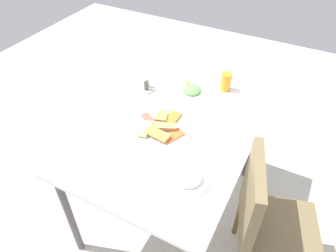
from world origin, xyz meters
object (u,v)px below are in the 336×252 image
at_px(soda_can, 226,82).
at_px(pide_platter, 162,129).
at_px(paper_napkin, 120,151).
at_px(spoon, 123,151).
at_px(fork, 118,149).
at_px(condiment_caddy, 147,87).
at_px(dining_chair, 267,219).
at_px(salad_plate_greens, 192,91).
at_px(salad_plate_rice, 188,178).
at_px(dining_table, 172,139).

bearing_deg(soda_can, pide_platter, -18.18).
xyz_separation_m(paper_napkin, spoon, (0.00, 0.02, 0.00)).
xyz_separation_m(paper_napkin, fork, (0.00, -0.02, 0.00)).
bearing_deg(spoon, paper_napkin, -72.59).
relative_size(spoon, condiment_caddy, 1.54).
height_order(dining_chair, salad_plate_greens, dining_chair).
relative_size(salad_plate_rice, spoon, 1.24).
bearing_deg(salad_plate_rice, pide_platter, -132.33).
relative_size(soda_can, spoon, 0.71).
height_order(soda_can, paper_napkin, soda_can).
height_order(pide_platter, spoon, pide_platter).
bearing_deg(condiment_caddy, soda_can, 117.52).
bearing_deg(fork, condiment_caddy, -153.43).
xyz_separation_m(pide_platter, soda_can, (-0.54, 0.18, 0.05)).
height_order(dining_table, dining_chair, dining_chair).
relative_size(dining_chair, spoon, 5.11).
xyz_separation_m(fork, condiment_caddy, (-0.55, -0.14, 0.02)).
height_order(fork, condiment_caddy, condiment_caddy).
bearing_deg(spoon, soda_can, 178.00).
bearing_deg(dining_chair, spoon, -79.16).
xyz_separation_m(paper_napkin, condiment_caddy, (-0.55, -0.16, 0.02)).
distance_m(salad_plate_greens, spoon, 0.66).
bearing_deg(fork, salad_plate_greens, -178.94).
distance_m(pide_platter, condiment_caddy, 0.41).
relative_size(dining_chair, paper_napkin, 6.25).
xyz_separation_m(fork, spoon, (0.00, 0.04, 0.00)).
bearing_deg(paper_napkin, pide_platter, 154.27).
bearing_deg(salad_plate_greens, condiment_caddy, -68.70).
bearing_deg(fork, dining_chair, 112.77).
relative_size(salad_plate_rice, soda_can, 1.75).
distance_m(pide_platter, fork, 0.27).
height_order(salad_plate_greens, salad_plate_rice, salad_plate_rice).
bearing_deg(salad_plate_greens, dining_chair, 53.19).
xyz_separation_m(salad_plate_rice, fork, (-0.01, -0.41, -0.02)).
height_order(pide_platter, condiment_caddy, condiment_caddy).
relative_size(salad_plate_greens, paper_napkin, 1.51).
bearing_deg(salad_plate_greens, fork, -11.34).
xyz_separation_m(pide_platter, fork, (0.24, -0.13, -0.01)).
distance_m(pide_platter, paper_napkin, 0.27).
distance_m(soda_can, condiment_caddy, 0.51).
height_order(dining_chair, fork, dining_chair).
relative_size(paper_napkin, spoon, 0.82).
distance_m(pide_platter, salad_plate_greens, 0.41).
height_order(salad_plate_greens, condiment_caddy, condiment_caddy).
relative_size(dining_chair, fork, 4.89).
height_order(dining_table, salad_plate_rice, salad_plate_rice).
bearing_deg(spoon, dining_table, 170.06).
xyz_separation_m(dining_table, pide_platter, (0.04, -0.05, 0.09)).
bearing_deg(dining_table, pide_platter, -50.82).
distance_m(paper_napkin, condiment_caddy, 0.57).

